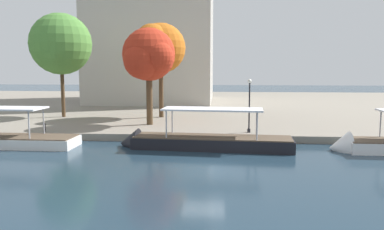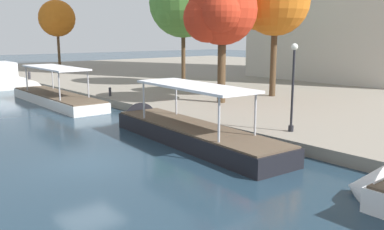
% 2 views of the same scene
% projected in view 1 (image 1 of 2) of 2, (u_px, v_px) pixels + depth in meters
% --- Properties ---
extents(ground_plane, '(220.00, 220.00, 0.00)m').
position_uv_depth(ground_plane, '(204.00, 169.00, 22.44)').
color(ground_plane, '#1E3342').
extents(dock_promenade, '(120.00, 55.00, 0.58)m').
position_uv_depth(dock_promenade, '(214.00, 105.00, 57.49)').
color(dock_promenade, gray).
rests_on(dock_promenade, ground_plane).
extents(tour_boat_2, '(12.96, 3.52, 3.96)m').
position_uv_depth(tour_boat_2, '(199.00, 144.00, 28.07)').
color(tour_boat_2, black).
rests_on(tour_boat_2, ground_plane).
extents(mooring_bollard_2, '(0.23, 0.23, 0.71)m').
position_uv_depth(mooring_bollard_2, '(44.00, 127.00, 32.04)').
color(mooring_bollard_2, '#2D2D33').
rests_on(mooring_bollard_2, dock_promenade).
extents(lamp_post, '(0.33, 0.33, 4.40)m').
position_uv_depth(lamp_post, '(249.00, 104.00, 31.26)').
color(lamp_post, black).
rests_on(lamp_post, dock_promenade).
extents(tree_1, '(5.30, 5.65, 10.03)m').
position_uv_depth(tree_1, '(158.00, 48.00, 40.10)').
color(tree_1, '#4C3823').
rests_on(tree_1, dock_promenade).
extents(tree_2, '(6.51, 6.51, 11.08)m').
position_uv_depth(tree_2, '(60.00, 45.00, 40.56)').
color(tree_2, '#4C3823').
rests_on(tree_2, dock_promenade).
extents(tree_3, '(4.89, 5.16, 8.98)m').
position_uv_depth(tree_3, '(149.00, 56.00, 34.86)').
color(tree_3, '#4C3823').
rests_on(tree_3, dock_promenade).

